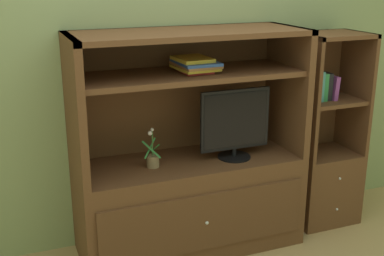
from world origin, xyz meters
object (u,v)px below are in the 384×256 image
tv_monitor (235,123)px  potted_plant (153,159)px  upright_book_row (321,86)px  magazine_stack (195,64)px  media_console (189,181)px  bookshelf_tall (323,161)px

tv_monitor → potted_plant: (-0.59, 0.04, -0.19)m
upright_book_row → potted_plant: bearing=-178.5°
potted_plant → magazine_stack: bearing=5.6°
media_console → bookshelf_tall: (1.15, 0.00, -0.01)m
tv_monitor → media_console: bearing=165.5°
media_console → potted_plant: bearing=-171.8°
tv_monitor → potted_plant: bearing=176.1°
upright_book_row → magazine_stack: bearing=-179.8°
media_console → potted_plant: media_console is taller
media_console → tv_monitor: media_console is taller
magazine_stack → upright_book_row: bearing=0.2°
media_console → magazine_stack: media_console is taller
media_console → magazine_stack: 0.85m
potted_plant → tv_monitor: bearing=-3.9°
media_console → tv_monitor: bearing=-14.5°
tv_monitor → magazine_stack: (-0.28, 0.07, 0.42)m
potted_plant → upright_book_row: size_ratio=1.23×
tv_monitor → bookshelf_tall: 0.95m
tv_monitor → upright_book_row: (0.75, 0.08, 0.19)m
potted_plant → bookshelf_tall: size_ratio=0.19×
magazine_stack → bookshelf_tall: 1.40m
media_console → tv_monitor: 0.53m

